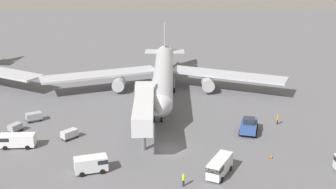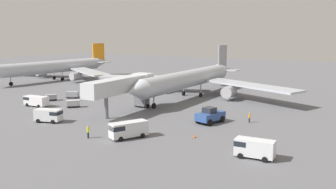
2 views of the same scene
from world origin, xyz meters
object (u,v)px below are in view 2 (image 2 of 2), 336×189
(service_van_outer_right, at_px, (254,147))
(baggage_cart_far_left, at_px, (73,94))
(baggage_cart_far_center, at_px, (73,103))
(service_van_mid_center, at_px, (49,115))
(ground_crew_worker_midground, at_px, (88,132))
(baggage_cart_near_center, at_px, (51,97))
(pushback_tug, at_px, (210,116))
(safety_cone_alpha, at_px, (194,136))
(ground_crew_worker_foreground, at_px, (249,117))
(service_van_mid_right, at_px, (36,100))
(airplane_background, at_px, (57,67))
(service_van_near_left, at_px, (128,129))
(airplane_at_gate, at_px, (191,79))
(jet_bridge, at_px, (124,86))

(service_van_outer_right, height_order, baggage_cart_far_left, service_van_outer_right)
(baggage_cart_far_center, bearing_deg, service_van_outer_right, -16.47)
(service_van_mid_center, xyz_separation_m, ground_crew_worker_midground, (12.19, -4.17, -0.27))
(service_van_mid_center, relative_size, baggage_cart_near_center, 1.90)
(pushback_tug, relative_size, baggage_cart_far_left, 1.89)
(baggage_cart_near_center, bearing_deg, safety_cone_alpha, -15.09)
(baggage_cart_far_center, xyz_separation_m, ground_crew_worker_foreground, (34.69, 5.07, 0.07))
(service_van_outer_right, height_order, ground_crew_worker_foreground, service_van_outer_right)
(service_van_mid_right, xyz_separation_m, ground_crew_worker_midground, (24.75, -12.35, -0.22))
(safety_cone_alpha, height_order, airplane_background, airplane_background)
(service_van_near_left, distance_m, ground_crew_worker_foreground, 21.54)
(airplane_at_gate, height_order, service_van_mid_right, airplane_at_gate)
(service_van_mid_center, xyz_separation_m, service_van_near_left, (17.15, -1.39, 0.09))
(baggage_cart_far_left, relative_size, airplane_background, 0.06)
(airplane_at_gate, xyz_separation_m, baggage_cart_near_center, (-24.84, -19.65, -3.46))
(baggage_cart_far_left, bearing_deg, service_van_mid_center, -56.15)
(jet_bridge, xyz_separation_m, pushback_tug, (17.06, 0.67, -3.82))
(airplane_at_gate, distance_m, service_van_mid_center, 35.53)
(jet_bridge, distance_m, service_van_near_left, 17.33)
(jet_bridge, xyz_separation_m, airplane_background, (-46.03, 27.97, -0.94))
(airplane_at_gate, xyz_separation_m, jet_bridge, (-3.42, -21.82, 0.85))
(baggage_cart_far_left, height_order, airplane_background, airplane_background)
(airplane_at_gate, bearing_deg, service_van_near_left, -79.00)
(ground_crew_worker_foreground, distance_m, safety_cone_alpha, 13.41)
(ground_crew_worker_midground, relative_size, airplane_background, 0.04)
(pushback_tug, xyz_separation_m, ground_crew_worker_foreground, (5.69, 3.44, -0.37))
(airplane_at_gate, distance_m, pushback_tug, 25.34)
(ground_crew_worker_midground, bearing_deg, airplane_at_gate, 92.85)
(pushback_tug, relative_size, safety_cone_alpha, 9.03)
(pushback_tug, distance_m, safety_cone_alpha, 9.44)
(service_van_outer_right, bearing_deg, ground_crew_worker_foreground, 108.45)
(service_van_near_left, relative_size, baggage_cart_far_left, 1.91)
(baggage_cart_near_center, bearing_deg, ground_crew_worker_foreground, 2.52)
(service_van_outer_right, bearing_deg, baggage_cart_far_center, 163.53)
(service_van_outer_right, distance_m, service_van_mid_right, 48.70)
(airplane_at_gate, relative_size, pushback_tug, 9.06)
(service_van_mid_right, relative_size, service_van_near_left, 0.93)
(service_van_mid_center, relative_size, airplane_background, 0.10)
(service_van_near_left, height_order, baggage_cart_far_center, service_van_near_left)
(baggage_cart_far_left, height_order, baggage_cart_far_center, baggage_cart_far_left)
(baggage_cart_near_center, bearing_deg, jet_bridge, -5.79)
(service_van_mid_right, bearing_deg, ground_crew_worker_foreground, 10.73)
(ground_crew_worker_foreground, height_order, ground_crew_worker_midground, ground_crew_worker_midground)
(ground_crew_worker_midground, relative_size, safety_cone_alpha, 2.94)
(baggage_cart_far_center, distance_m, airplane_background, 44.84)
(service_van_mid_right, bearing_deg, airplane_background, 129.86)
(service_van_near_left, distance_m, ground_crew_worker_midground, 5.70)
(service_van_mid_right, height_order, safety_cone_alpha, service_van_mid_right)
(baggage_cart_near_center, distance_m, airplane_background, 35.81)
(service_van_outer_right, relative_size, baggage_cart_far_center, 1.69)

